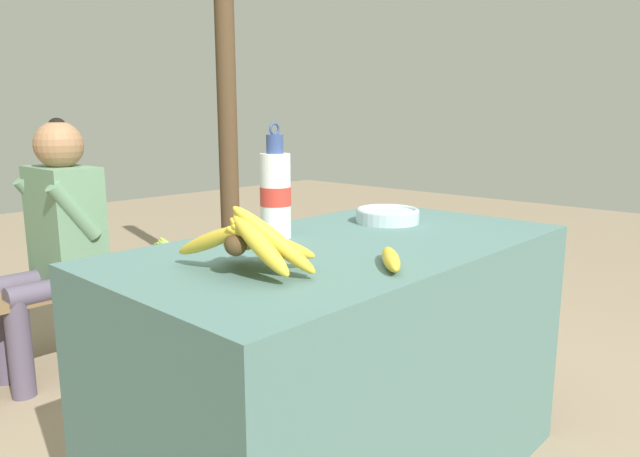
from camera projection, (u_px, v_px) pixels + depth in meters
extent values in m
cube|color=#4C706B|center=(345.00, 366.00, 1.65)|extent=(1.33, 0.72, 0.74)
sphere|color=#4C381E|center=(236.00, 245.00, 1.22)|extent=(0.05, 0.05, 0.05)
ellipsoid|color=gold|center=(261.00, 245.00, 1.18)|extent=(0.07, 0.17, 0.14)
ellipsoid|color=gold|center=(274.00, 240.00, 1.20)|extent=(0.15, 0.18, 0.17)
ellipsoid|color=gold|center=(272.00, 244.00, 1.21)|extent=(0.15, 0.17, 0.14)
ellipsoid|color=gold|center=(272.00, 243.00, 1.25)|extent=(0.21, 0.12, 0.12)
ellipsoid|color=gold|center=(261.00, 236.00, 1.27)|extent=(0.17, 0.04, 0.15)
ellipsoid|color=gold|center=(253.00, 236.00, 1.29)|extent=(0.20, 0.11, 0.13)
ellipsoid|color=gold|center=(242.00, 237.00, 1.29)|extent=(0.18, 0.16, 0.13)
ellipsoid|color=gold|center=(232.00, 238.00, 1.29)|extent=(0.13, 0.18, 0.12)
ellipsoid|color=gold|center=(209.00, 241.00, 1.27)|extent=(0.06, 0.23, 0.12)
cylinder|color=silver|center=(387.00, 217.00, 1.87)|extent=(0.21, 0.21, 0.04)
torus|color=silver|center=(387.00, 211.00, 1.87)|extent=(0.21, 0.21, 0.02)
cylinder|color=white|center=(276.00, 196.00, 1.62)|extent=(0.09, 0.09, 0.24)
cylinder|color=red|center=(276.00, 196.00, 1.62)|extent=(0.09, 0.09, 0.05)
cylinder|color=#33477F|center=(275.00, 144.00, 1.59)|extent=(0.05, 0.05, 0.05)
torus|color=#33477F|center=(275.00, 129.00, 1.58)|extent=(0.04, 0.01, 0.04)
ellipsoid|color=gold|center=(391.00, 259.00, 1.31)|extent=(0.17, 0.16, 0.04)
cube|color=brown|center=(84.00, 281.00, 2.49)|extent=(1.38, 0.32, 0.04)
cube|color=brown|center=(213.00, 299.00, 2.87)|extent=(0.06, 0.06, 0.36)
cube|color=brown|center=(186.00, 289.00, 3.03)|extent=(0.06, 0.06, 0.36)
cylinder|color=#564C60|center=(20.00, 349.00, 2.20)|extent=(0.09, 0.09, 0.39)
cylinder|color=#564C60|center=(47.00, 291.00, 2.25)|extent=(0.30, 0.09, 0.09)
cylinder|color=#564C60|center=(2.00, 337.00, 2.33)|extent=(0.09, 0.09, 0.39)
cylinder|color=#564C60|center=(28.00, 282.00, 2.37)|extent=(0.30, 0.09, 0.09)
cube|color=slate|center=(66.00, 225.00, 2.36)|extent=(0.20, 0.34, 0.49)
cylinder|color=slate|center=(74.00, 212.00, 2.22)|extent=(0.20, 0.06, 0.25)
cylinder|color=slate|center=(41.00, 203.00, 2.43)|extent=(0.20, 0.06, 0.25)
sphere|color=#9E704C|center=(59.00, 145.00, 2.30)|extent=(0.19, 0.19, 0.19)
sphere|color=black|center=(57.00, 127.00, 2.29)|extent=(0.07, 0.07, 0.07)
sphere|color=#4C381E|center=(160.00, 249.00, 2.74)|extent=(0.05, 0.05, 0.05)
ellipsoid|color=#8EA842|center=(171.00, 250.00, 2.72)|extent=(0.09, 0.18, 0.12)
ellipsoid|color=#8EA842|center=(172.00, 248.00, 2.74)|extent=(0.11, 0.13, 0.13)
ellipsoid|color=#8EA842|center=(175.00, 248.00, 2.78)|extent=(0.19, 0.09, 0.10)
ellipsoid|color=#8EA842|center=(171.00, 246.00, 2.81)|extent=(0.20, 0.08, 0.10)
ellipsoid|color=#8EA842|center=(164.00, 246.00, 2.81)|extent=(0.15, 0.15, 0.12)
ellipsoid|color=#8EA842|center=(156.00, 247.00, 2.80)|extent=(0.08, 0.17, 0.10)
cylinder|color=#4C3823|center=(227.00, 105.00, 3.43)|extent=(0.12, 0.12, 2.30)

